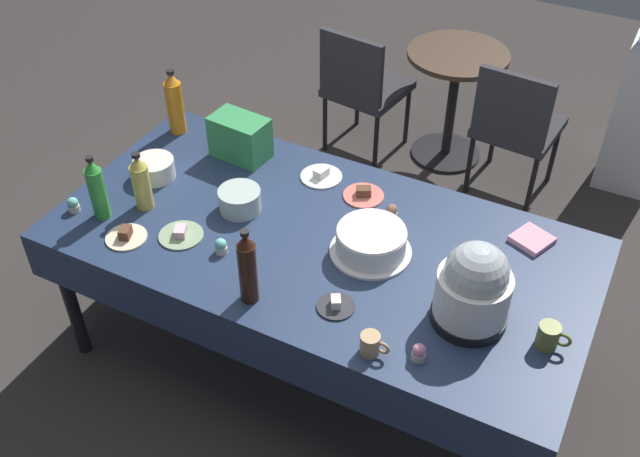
{
  "coord_description": "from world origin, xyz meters",
  "views": [
    {
      "loc": [
        1.03,
        -2.0,
        2.73
      ],
      "look_at": [
        0.0,
        0.0,
        0.8
      ],
      "focal_mm": 41.41,
      "sensor_mm": 36.0,
      "label": 1
    }
  ],
  "objects_px": {
    "dessert_plate_sage": "(181,234)",
    "soda_bottle_lime_soda": "(97,189)",
    "soda_bottle_ginger_ale": "(141,182)",
    "coffee_mug_tan": "(371,344)",
    "potluck_table": "(320,249)",
    "soda_bottle_orange_juice": "(175,103)",
    "soda_carton": "(240,137)",
    "cupcake_rose": "(471,251)",
    "cupcake_berry": "(419,352)",
    "frosted_layer_cake": "(371,242)",
    "slow_cooker": "(474,288)",
    "soda_bottle_cola": "(248,268)",
    "maroon_chair_right": "(516,123)",
    "dessert_plate_charcoal": "(336,305)",
    "dessert_plate_white": "(321,175)",
    "dessert_plate_cream": "(126,236)",
    "cupcake_lemon": "(221,246)",
    "ceramic_snack_bowl": "(154,168)",
    "glass_salad_bowl": "(240,200)",
    "maroon_chair_left": "(362,84)",
    "round_cafe_table": "(454,86)",
    "coffee_mug_olive": "(549,336)",
    "cupcake_cocoa": "(392,212)",
    "cupcake_mint": "(73,205)"
  },
  "relations": [
    {
      "from": "soda_bottle_lime_soda",
      "to": "dessert_plate_charcoal",
      "type": "bearing_deg",
      "value": -1.25
    },
    {
      "from": "soda_bottle_ginger_ale",
      "to": "soda_bottle_orange_juice",
      "type": "bearing_deg",
      "value": 111.81
    },
    {
      "from": "cupcake_berry",
      "to": "soda_bottle_cola",
      "type": "xyz_separation_m",
      "value": [
        -0.66,
        -0.02,
        0.12
      ]
    },
    {
      "from": "cupcake_rose",
      "to": "soda_bottle_orange_juice",
      "type": "bearing_deg",
      "value": 171.94
    },
    {
      "from": "maroon_chair_left",
      "to": "cupcake_mint",
      "type": "bearing_deg",
      "value": -102.86
    },
    {
      "from": "soda_bottle_cola",
      "to": "cupcake_lemon",
      "type": "bearing_deg",
      "value": 145.06
    },
    {
      "from": "dessert_plate_cream",
      "to": "cupcake_lemon",
      "type": "bearing_deg",
      "value": 15.05
    },
    {
      "from": "dessert_plate_sage",
      "to": "cupcake_rose",
      "type": "height_order",
      "value": "cupcake_rose"
    },
    {
      "from": "dessert_plate_white",
      "to": "dessert_plate_sage",
      "type": "bearing_deg",
      "value": -117.54
    },
    {
      "from": "soda_bottle_cola",
      "to": "maroon_chair_right",
      "type": "xyz_separation_m",
      "value": [
        0.47,
        2.06,
        -0.41
      ]
    },
    {
      "from": "dessert_plate_sage",
      "to": "soda_bottle_lime_soda",
      "type": "relative_size",
      "value": 0.61
    },
    {
      "from": "potluck_table",
      "to": "soda_bottle_orange_juice",
      "type": "relative_size",
      "value": 6.68
    },
    {
      "from": "cupcake_rose",
      "to": "cupcake_berry",
      "type": "distance_m",
      "value": 0.57
    },
    {
      "from": "dessert_plate_charcoal",
      "to": "maroon_chair_left",
      "type": "distance_m",
      "value": 2.12
    },
    {
      "from": "frosted_layer_cake",
      "to": "dessert_plate_cream",
      "type": "distance_m",
      "value": 0.99
    },
    {
      "from": "soda_carton",
      "to": "soda_bottle_lime_soda",
      "type": "bearing_deg",
      "value": -108.61
    },
    {
      "from": "cupcake_mint",
      "to": "soda_bottle_ginger_ale",
      "type": "height_order",
      "value": "soda_bottle_ginger_ale"
    },
    {
      "from": "cupcake_lemon",
      "to": "soda_bottle_orange_juice",
      "type": "bearing_deg",
      "value": 136.04
    },
    {
      "from": "glass_salad_bowl",
      "to": "coffee_mug_tan",
      "type": "distance_m",
      "value": 0.94
    },
    {
      "from": "soda_carton",
      "to": "maroon_chair_right",
      "type": "height_order",
      "value": "soda_carton"
    },
    {
      "from": "glass_salad_bowl",
      "to": "dessert_plate_sage",
      "type": "height_order",
      "value": "glass_salad_bowl"
    },
    {
      "from": "dessert_plate_white",
      "to": "maroon_chair_right",
      "type": "xyz_separation_m",
      "value": [
        0.58,
        1.27,
        -0.27
      ]
    },
    {
      "from": "soda_bottle_ginger_ale",
      "to": "coffee_mug_tan",
      "type": "height_order",
      "value": "soda_bottle_ginger_ale"
    },
    {
      "from": "soda_carton",
      "to": "soda_bottle_orange_juice",
      "type": "bearing_deg",
      "value": 179.55
    },
    {
      "from": "dessert_plate_cream",
      "to": "potluck_table",
      "type": "bearing_deg",
      "value": 27.43
    },
    {
      "from": "soda_bottle_ginger_ale",
      "to": "coffee_mug_olive",
      "type": "bearing_deg",
      "value": 0.5
    },
    {
      "from": "slow_cooker",
      "to": "cupcake_mint",
      "type": "distance_m",
      "value": 1.7
    },
    {
      "from": "cupcake_rose",
      "to": "coffee_mug_tan",
      "type": "distance_m",
      "value": 0.64
    },
    {
      "from": "dessert_plate_charcoal",
      "to": "soda_bottle_lime_soda",
      "type": "height_order",
      "value": "soda_bottle_lime_soda"
    },
    {
      "from": "glass_salad_bowl",
      "to": "cupcake_lemon",
      "type": "height_order",
      "value": "glass_salad_bowl"
    },
    {
      "from": "soda_bottle_lime_soda",
      "to": "coffee_mug_tan",
      "type": "bearing_deg",
      "value": -6.98
    },
    {
      "from": "soda_bottle_cola",
      "to": "soda_carton",
      "type": "relative_size",
      "value": 1.26
    },
    {
      "from": "slow_cooker",
      "to": "cupcake_berry",
      "type": "distance_m",
      "value": 0.3
    },
    {
      "from": "dessert_plate_white",
      "to": "dessert_plate_cream",
      "type": "bearing_deg",
      "value": -125.05
    },
    {
      "from": "ceramic_snack_bowl",
      "to": "soda_bottle_lime_soda",
      "type": "xyz_separation_m",
      "value": [
        -0.03,
        -0.33,
        0.1
      ]
    },
    {
      "from": "coffee_mug_olive",
      "to": "maroon_chair_right",
      "type": "height_order",
      "value": "maroon_chair_right"
    },
    {
      "from": "potluck_table",
      "to": "slow_cooker",
      "type": "xyz_separation_m",
      "value": [
        0.68,
        -0.15,
        0.22
      ]
    },
    {
      "from": "dessert_plate_charcoal",
      "to": "cupcake_berry",
      "type": "xyz_separation_m",
      "value": [
        0.36,
        -0.09,
        0.02
      ]
    },
    {
      "from": "cupcake_rose",
      "to": "cupcake_berry",
      "type": "relative_size",
      "value": 1.0
    },
    {
      "from": "round_cafe_table",
      "to": "dessert_plate_charcoal",
      "type": "bearing_deg",
      "value": -82.71
    },
    {
      "from": "cupcake_lemon",
      "to": "soda_bottle_cola",
      "type": "relative_size",
      "value": 0.21
    },
    {
      "from": "potluck_table",
      "to": "frosted_layer_cake",
      "type": "xyz_separation_m",
      "value": [
        0.22,
        0.01,
        0.12
      ]
    },
    {
      "from": "frosted_layer_cake",
      "to": "cupcake_berry",
      "type": "relative_size",
      "value": 4.87
    },
    {
      "from": "soda_bottle_lime_soda",
      "to": "cupcake_mint",
      "type": "bearing_deg",
      "value": -166.49
    },
    {
      "from": "cupcake_berry",
      "to": "coffee_mug_tan",
      "type": "height_order",
      "value": "coffee_mug_tan"
    },
    {
      "from": "cupcake_cocoa",
      "to": "maroon_chair_left",
      "type": "bearing_deg",
      "value": 119.01
    },
    {
      "from": "round_cafe_table",
      "to": "slow_cooker",
      "type": "bearing_deg",
      "value": -70.08
    },
    {
      "from": "cupcake_cocoa",
      "to": "maroon_chair_left",
      "type": "xyz_separation_m",
      "value": [
        -0.77,
        1.38,
        -0.29
      ]
    },
    {
      "from": "dessert_plate_charcoal",
      "to": "dessert_plate_white",
      "type": "bearing_deg",
      "value": 121.03
    },
    {
      "from": "frosted_layer_cake",
      "to": "glass_salad_bowl",
      "type": "distance_m",
      "value": 0.61
    }
  ]
}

